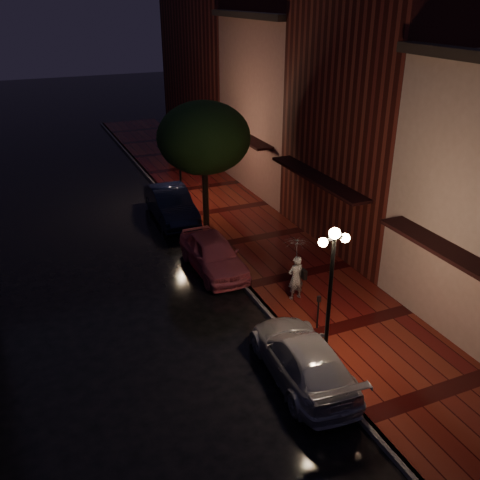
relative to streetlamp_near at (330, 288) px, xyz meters
name	(u,v)px	position (x,y,z in m)	size (l,w,h in m)	color
ground	(246,289)	(-0.35, 5.00, -2.60)	(120.00, 120.00, 0.00)	black
sidewalk	(299,276)	(1.90, 5.00, -2.53)	(4.50, 60.00, 0.15)	#490D0D
curb	(246,287)	(-0.35, 5.00, -2.53)	(0.25, 60.00, 0.15)	#595451
storefront_mid	(382,117)	(6.65, 7.00, 2.90)	(5.00, 8.00, 11.00)	#511914
storefront_far	(289,107)	(6.65, 15.00, 1.90)	(5.00, 8.00, 9.00)	#8C5951
storefront_extra	(222,74)	(6.65, 25.00, 2.40)	(5.00, 12.00, 10.00)	#511914
streetlamp_near	(330,288)	(0.00, 0.00, 0.00)	(0.96, 0.36, 4.31)	black
streetlamp_far	(180,159)	(0.00, 14.00, 0.00)	(0.96, 0.36, 4.31)	black
street_tree	(204,140)	(0.26, 10.99, 1.64)	(4.16, 4.16, 5.80)	black
pink_car	(213,254)	(-0.95, 6.89, -1.86)	(1.74, 4.33, 1.48)	#C3505F
navy_car	(171,204)	(-0.95, 12.68, -1.81)	(1.68, 4.81, 1.59)	black
silver_car	(303,358)	(-0.95, -0.29, -1.92)	(1.92, 4.72, 1.37)	#A2A1A8
woman_with_umbrella	(297,260)	(0.89, 3.47, -0.90)	(0.98, 0.99, 2.35)	white
parking_meter	(318,309)	(0.65, 1.53, -1.72)	(0.12, 0.09, 1.20)	black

